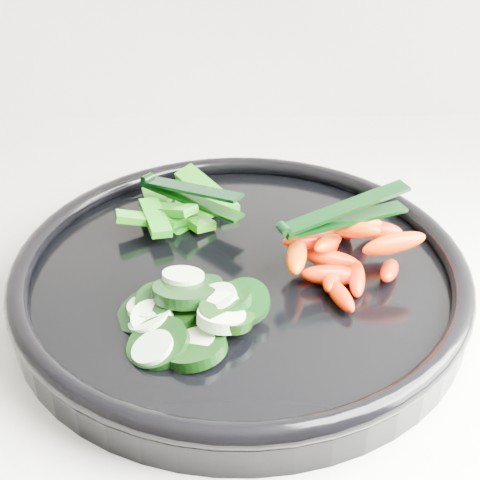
{
  "coord_description": "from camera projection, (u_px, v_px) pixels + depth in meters",
  "views": [
    {
      "loc": [
        0.59,
        1.17,
        1.28
      ],
      "look_at": [
        0.6,
        1.62,
        0.99
      ],
      "focal_mm": 50.0,
      "sensor_mm": 36.0,
      "label": 1
    }
  ],
  "objects": [
    {
      "name": "veggie_tray",
      "position": [
        240.0,
        275.0,
        0.55
      ],
      "size": [
        0.38,
        0.38,
        0.04
      ],
      "color": "black",
      "rests_on": "counter"
    },
    {
      "name": "cucumber_pile",
      "position": [
        184.0,
        313.0,
        0.49
      ],
      "size": [
        0.13,
        0.12,
        0.04
      ],
      "color": "black",
      "rests_on": "veggie_tray"
    },
    {
      "name": "carrot_pile",
      "position": [
        344.0,
        247.0,
        0.55
      ],
      "size": [
        0.12,
        0.15,
        0.05
      ],
      "color": "#FF2600",
      "rests_on": "veggie_tray"
    },
    {
      "name": "pepper_pile",
      "position": [
        180.0,
        208.0,
        0.62
      ],
      "size": [
        0.11,
        0.12,
        0.04
      ],
      "color": "#156809",
      "rests_on": "veggie_tray"
    },
    {
      "name": "tong_carrot",
      "position": [
        342.0,
        215.0,
        0.53
      ],
      "size": [
        0.11,
        0.06,
        0.02
      ],
      "color": "black",
      "rests_on": "carrot_pile"
    },
    {
      "name": "tong_pepper",
      "position": [
        188.0,
        193.0,
        0.61
      ],
      "size": [
        0.1,
        0.08,
        0.02
      ],
      "color": "black",
      "rests_on": "pepper_pile"
    }
  ]
}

